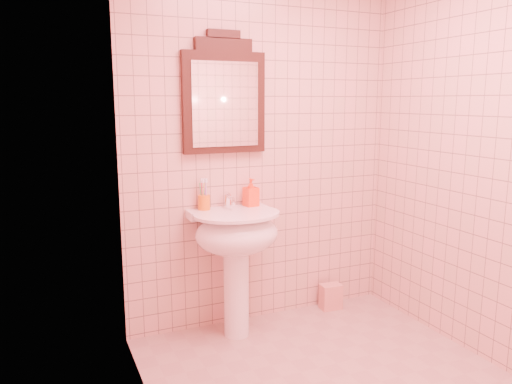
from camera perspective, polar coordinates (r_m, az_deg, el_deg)
name	(u,v)px	position (r m, az deg, el deg)	size (l,w,h in m)	color
back_wall	(262,149)	(3.54, 0.71, 4.94)	(2.00, 0.02, 2.50)	#D4AA94
pedestal_sink	(236,242)	(3.33, -2.26, -5.75)	(0.58, 0.58, 0.86)	white
faucet	(229,200)	(3.39, -3.14, -0.95)	(0.04, 0.16, 0.11)	white
mirror	(224,97)	(3.38, -3.66, 10.76)	(0.57, 0.06, 0.80)	black
toothbrush_cup	(204,202)	(3.36, -5.95, -1.15)	(0.08, 0.08, 0.19)	orange
soap_dispenser	(251,192)	(3.45, -0.58, -0.05)	(0.09, 0.09, 0.20)	#FF3C15
towel	(331,296)	(3.97, 8.54, -11.73)	(0.16, 0.11, 0.19)	#DDA082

